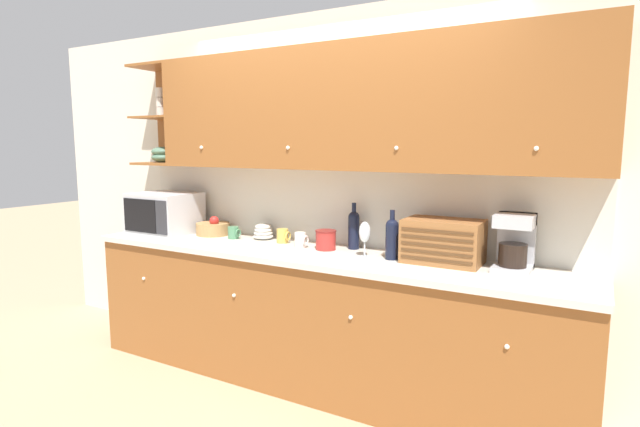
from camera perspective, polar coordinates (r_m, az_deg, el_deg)
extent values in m
plane|color=tan|center=(3.97, 1.61, -16.96)|extent=(24.00, 24.00, 0.00)
cube|color=silver|center=(3.64, 1.91, 2.11)|extent=(5.92, 0.06, 2.60)
cube|color=#935628|center=(3.54, -0.76, -12.15)|extent=(3.52, 0.62, 0.90)
cube|color=silver|center=(3.40, -0.90, -4.72)|extent=(3.54, 0.65, 0.04)
sphere|color=white|center=(4.07, -19.50, -7.02)|extent=(0.03, 0.03, 0.03)
sphere|color=white|center=(3.47, -9.80, -9.22)|extent=(0.03, 0.03, 0.03)
sphere|color=white|center=(3.02, 3.52, -11.77)|extent=(0.03, 0.03, 0.03)
sphere|color=white|center=(2.78, 20.58, -14.07)|extent=(0.03, 0.03, 0.03)
cube|color=silver|center=(3.62, 1.64, 0.83)|extent=(3.52, 0.01, 0.55)
cube|color=#935628|center=(3.36, 3.59, 11.95)|extent=(3.10, 0.34, 0.81)
cube|color=#935628|center=(4.54, -16.21, 10.60)|extent=(0.42, 0.02, 0.81)
cube|color=#935628|center=(4.42, -17.51, 5.47)|extent=(0.42, 0.34, 0.02)
cube|color=#935628|center=(4.42, -17.72, 10.40)|extent=(0.42, 0.34, 0.02)
cube|color=#935628|center=(4.46, -17.95, 15.70)|extent=(0.42, 0.34, 0.02)
sphere|color=white|center=(3.87, -13.41, 7.36)|extent=(0.03, 0.03, 0.03)
sphere|color=white|center=(3.39, -3.70, 7.51)|extent=(0.03, 0.03, 0.03)
sphere|color=white|center=(3.04, 8.72, 7.40)|extent=(0.03, 0.03, 0.03)
sphere|color=white|center=(2.86, 23.49, 6.82)|extent=(0.03, 0.03, 0.03)
ellipsoid|color=slate|center=(4.42, -17.54, 6.13)|extent=(0.18, 0.18, 0.08)
ellipsoid|color=slate|center=(4.42, -17.56, 6.77)|extent=(0.18, 0.18, 0.08)
cylinder|color=silver|center=(4.43, -17.74, 10.99)|extent=(0.07, 0.07, 0.08)
cylinder|color=silver|center=(4.43, -17.79, 12.01)|extent=(0.07, 0.07, 0.08)
cylinder|color=silver|center=(4.44, -17.83, 13.03)|extent=(0.07, 0.07, 0.08)
cube|color=silver|center=(4.29, -17.27, 0.07)|extent=(0.51, 0.42, 0.33)
cube|color=black|center=(4.19, -19.90, -0.22)|extent=(0.35, 0.01, 0.26)
cube|color=#2D2D33|center=(4.01, -17.69, -0.46)|extent=(0.11, 0.01, 0.26)
cylinder|color=#A87F4C|center=(4.11, -12.14, -1.72)|extent=(0.27, 0.27, 0.10)
sphere|color=red|center=(4.06, -12.00, -0.81)|extent=(0.08, 0.08, 0.08)
cylinder|color=#4C845B|center=(3.91, -9.88, -2.17)|extent=(0.08, 0.08, 0.09)
torus|color=#4C845B|center=(3.88, -9.33, -2.20)|extent=(0.01, 0.06, 0.06)
ellipsoid|color=silver|center=(3.87, -6.49, -2.58)|extent=(0.16, 0.16, 0.04)
ellipsoid|color=silver|center=(3.86, -6.50, -2.22)|extent=(0.15, 0.15, 0.04)
ellipsoid|color=silver|center=(3.86, -6.50, -1.86)|extent=(0.14, 0.14, 0.04)
ellipsoid|color=silver|center=(3.85, -6.51, -1.50)|extent=(0.13, 0.13, 0.04)
cylinder|color=gold|center=(3.70, -4.31, -2.56)|extent=(0.09, 0.09, 0.10)
torus|color=gold|center=(3.67, -3.68, -2.60)|extent=(0.01, 0.07, 0.07)
cylinder|color=silver|center=(3.52, -2.28, -3.04)|extent=(0.08, 0.08, 0.11)
torus|color=silver|center=(3.50, -1.65, -3.08)|extent=(0.01, 0.07, 0.07)
cylinder|color=#B22D28|center=(3.45, 0.67, -3.11)|extent=(0.14, 0.14, 0.13)
cylinder|color=maroon|center=(3.44, 0.67, -2.00)|extent=(0.15, 0.15, 0.01)
cylinder|color=black|center=(3.48, 3.87, -2.24)|extent=(0.08, 0.08, 0.22)
sphere|color=black|center=(3.46, 3.89, -0.41)|extent=(0.08, 0.08, 0.08)
cylinder|color=black|center=(3.45, 3.90, 0.60)|extent=(0.03, 0.03, 0.08)
cylinder|color=silver|center=(3.25, 5.10, -4.91)|extent=(0.07, 0.07, 0.01)
cylinder|color=silver|center=(3.24, 5.11, -4.07)|extent=(0.01, 0.01, 0.09)
ellipsoid|color=silver|center=(3.22, 5.14, -2.12)|extent=(0.08, 0.08, 0.13)
cylinder|color=black|center=(3.19, 8.21, -3.28)|extent=(0.08, 0.08, 0.22)
sphere|color=black|center=(3.17, 8.25, -1.35)|extent=(0.08, 0.08, 0.08)
cylinder|color=black|center=(3.16, 8.27, -0.25)|extent=(0.03, 0.03, 0.07)
cube|color=#996033|center=(3.15, 13.90, -3.09)|extent=(0.47, 0.30, 0.27)
cube|color=#54351C|center=(3.03, 13.06, -5.17)|extent=(0.43, 0.01, 0.02)
cube|color=#54351C|center=(3.02, 13.09, -4.38)|extent=(0.43, 0.01, 0.02)
cube|color=#54351C|center=(3.01, 13.11, -3.58)|extent=(0.43, 0.01, 0.02)
cube|color=#54351C|center=(3.00, 13.14, -2.78)|extent=(0.43, 0.01, 0.02)
cube|color=#54351C|center=(2.99, 13.17, -1.98)|extent=(0.43, 0.01, 0.02)
cube|color=#B7B7BC|center=(3.10, 21.13, -5.83)|extent=(0.21, 0.24, 0.03)
cylinder|color=black|center=(3.06, 21.16, -4.44)|extent=(0.16, 0.16, 0.13)
cube|color=#B7B7BC|center=(3.16, 21.52, -2.82)|extent=(0.21, 0.05, 0.33)
cube|color=#B7B7BC|center=(3.05, 21.39, -0.75)|extent=(0.21, 0.24, 0.07)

